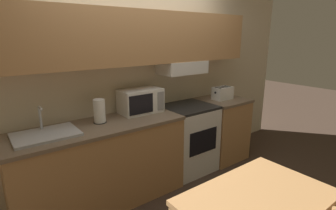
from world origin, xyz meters
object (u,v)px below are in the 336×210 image
Objects in this scene: stove_range at (188,138)px; toaster at (223,93)px; sink_basin at (46,134)px; paper_towel_roll at (99,111)px; microwave at (141,101)px.

stove_range is 2.99× the size of toaster.
sink_basin is 0.56m from paper_towel_roll.
microwave is (-0.64, 0.12, 0.58)m from stove_range.
stove_range is at bearing 0.33° from sink_basin.
toaster is at bearing -2.16° from paper_towel_roll.
paper_towel_roll is at bearing 177.84° from toaster.
sink_basin is at bearing -173.25° from microwave.
paper_towel_roll reaches higher than toaster.
toaster is 1.20× the size of paper_towel_roll.
sink_basin reaches higher than stove_range.
sink_basin is at bearing 179.83° from toaster.
toaster reaches higher than stove_range.
toaster is at bearing -1.54° from stove_range.
microwave is 1.97× the size of paper_towel_roll.
paper_towel_roll is (-1.17, 0.05, 0.57)m from stove_range.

